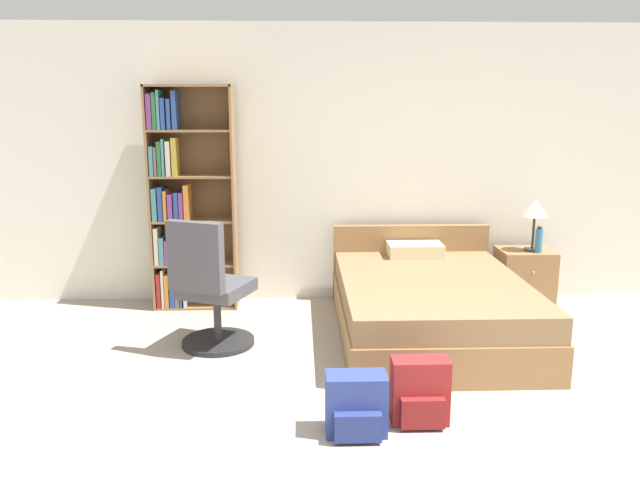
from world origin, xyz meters
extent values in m
cube|color=silver|center=(0.00, 3.23, 1.30)|extent=(9.00, 0.06, 2.60)
cube|color=olive|center=(-1.99, 2.98, 1.02)|extent=(0.02, 0.31, 2.03)
cube|color=olive|center=(-1.25, 2.98, 1.02)|extent=(0.02, 0.31, 2.03)
cube|color=brown|center=(-1.62, 3.13, 1.02)|extent=(0.77, 0.01, 2.03)
cube|color=olive|center=(-1.62, 2.98, 0.01)|extent=(0.73, 0.29, 0.02)
cube|color=maroon|center=(-1.96, 2.93, 0.18)|extent=(0.04, 0.19, 0.32)
cube|color=beige|center=(-1.92, 2.92, 0.20)|extent=(0.02, 0.17, 0.36)
cube|color=orange|center=(-1.88, 2.94, 0.17)|extent=(0.04, 0.22, 0.31)
cube|color=navy|center=(-1.83, 2.95, 0.16)|extent=(0.04, 0.25, 0.29)
cube|color=#665B51|center=(-1.79, 2.93, 0.16)|extent=(0.03, 0.20, 0.28)
cube|color=navy|center=(-1.76, 2.95, 0.20)|extent=(0.02, 0.24, 0.35)
cube|color=beige|center=(-1.72, 2.94, 0.19)|extent=(0.02, 0.21, 0.34)
cube|color=olive|center=(-1.62, 2.98, 0.42)|extent=(0.73, 0.29, 0.02)
cube|color=beige|center=(-1.96, 2.93, 0.60)|extent=(0.04, 0.19, 0.34)
cube|color=teal|center=(-1.91, 2.95, 0.55)|extent=(0.04, 0.23, 0.25)
cube|color=#7A387F|center=(-1.87, 2.94, 0.54)|extent=(0.02, 0.21, 0.23)
cube|color=#7A387F|center=(-1.83, 2.92, 0.59)|extent=(0.04, 0.18, 0.34)
cube|color=teal|center=(-1.78, 2.92, 0.55)|extent=(0.04, 0.19, 0.24)
cube|color=beige|center=(-1.74, 2.92, 0.58)|extent=(0.03, 0.17, 0.30)
cube|color=olive|center=(-1.62, 2.98, 0.82)|extent=(0.73, 0.29, 0.02)
cube|color=teal|center=(-1.95, 2.92, 0.98)|extent=(0.04, 0.19, 0.29)
cube|color=navy|center=(-1.90, 2.94, 0.99)|extent=(0.04, 0.22, 0.31)
cube|color=orange|center=(-1.86, 2.93, 0.97)|extent=(0.03, 0.20, 0.27)
cube|color=#7A387F|center=(-1.81, 2.94, 0.95)|extent=(0.04, 0.22, 0.24)
cube|color=navy|center=(-1.76, 2.92, 0.96)|extent=(0.04, 0.18, 0.26)
cube|color=#7A387F|center=(-1.72, 2.94, 0.96)|extent=(0.04, 0.22, 0.26)
cube|color=orange|center=(-1.67, 2.94, 1.00)|extent=(0.04, 0.21, 0.33)
cube|color=olive|center=(-1.62, 2.98, 1.23)|extent=(0.73, 0.29, 0.02)
cube|color=teal|center=(-1.96, 2.95, 1.37)|extent=(0.03, 0.24, 0.26)
cube|color=#665B51|center=(-1.92, 2.94, 1.37)|extent=(0.02, 0.22, 0.26)
cube|color=#2D6638|center=(-1.89, 2.93, 1.39)|extent=(0.03, 0.20, 0.31)
cube|color=teal|center=(-1.85, 2.94, 1.40)|extent=(0.02, 0.21, 0.33)
cube|color=beige|center=(-1.81, 2.94, 1.39)|extent=(0.04, 0.23, 0.31)
cube|color=gold|center=(-1.76, 2.92, 1.41)|extent=(0.04, 0.17, 0.34)
cube|color=olive|center=(-1.62, 2.98, 1.64)|extent=(0.73, 0.29, 0.02)
cube|color=#7A387F|center=(-1.95, 2.93, 1.80)|extent=(0.04, 0.20, 0.31)
cube|color=#2D6638|center=(-1.91, 2.93, 1.81)|extent=(0.03, 0.19, 0.32)
cube|color=teal|center=(-1.87, 2.95, 1.82)|extent=(0.02, 0.23, 0.34)
cube|color=navy|center=(-1.83, 2.93, 1.78)|extent=(0.04, 0.20, 0.27)
cube|color=navy|center=(-1.78, 2.94, 1.78)|extent=(0.03, 0.21, 0.27)
cube|color=navy|center=(-1.74, 2.94, 1.81)|extent=(0.04, 0.21, 0.33)
cube|color=olive|center=(-1.62, 2.98, 2.02)|extent=(0.77, 0.31, 0.02)
cube|color=olive|center=(0.41, 2.11, 0.15)|extent=(1.48, 2.03, 0.30)
cube|color=olive|center=(0.41, 2.11, 0.40)|extent=(1.45, 1.99, 0.19)
cube|color=olive|center=(0.41, 3.08, 0.37)|extent=(1.48, 0.08, 0.74)
cube|color=beige|center=(0.41, 2.87, 0.55)|extent=(0.50, 0.30, 0.12)
cylinder|color=#232326|center=(-1.30, 1.99, 0.02)|extent=(0.57, 0.57, 0.04)
cylinder|color=#333338|center=(-1.30, 1.99, 0.23)|extent=(0.06, 0.06, 0.37)
cube|color=#4C4C51|center=(-1.30, 1.99, 0.46)|extent=(0.63, 0.63, 0.10)
cube|color=#4C4C51|center=(-1.41, 1.73, 0.78)|extent=(0.44, 0.24, 0.52)
cube|color=olive|center=(1.47, 2.91, 0.27)|extent=(0.49, 0.41, 0.53)
sphere|color=tan|center=(1.47, 2.69, 0.37)|extent=(0.02, 0.02, 0.02)
cylinder|color=#333333|center=(1.51, 2.88, 0.54)|extent=(0.15, 0.15, 0.02)
cylinder|color=#333333|center=(1.51, 2.88, 0.70)|extent=(0.02, 0.02, 0.30)
cone|color=white|center=(1.51, 2.88, 0.93)|extent=(0.23, 0.23, 0.16)
cylinder|color=teal|center=(1.54, 2.80, 0.64)|extent=(0.07, 0.07, 0.22)
cylinder|color=#2D2D33|center=(1.54, 2.80, 0.76)|extent=(0.04, 0.04, 0.02)
cube|color=maroon|center=(0.05, 0.70, 0.20)|extent=(0.34, 0.16, 0.40)
cube|color=maroon|center=(0.05, 0.59, 0.11)|extent=(0.26, 0.06, 0.18)
cube|color=navy|center=(-0.34, 0.59, 0.18)|extent=(0.35, 0.19, 0.36)
cube|color=navy|center=(-0.34, 0.46, 0.10)|extent=(0.27, 0.07, 0.16)
camera|label=1|loc=(-0.66, -2.70, 1.86)|focal=35.00mm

